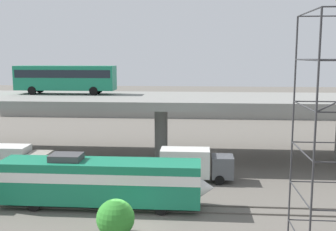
{
  "coord_description": "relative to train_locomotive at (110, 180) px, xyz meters",
  "views": [
    {
      "loc": [
        4.35,
        -25.88,
        11.74
      ],
      "look_at": [
        0.48,
        24.17,
        4.29
      ],
      "focal_mm": 43.39,
      "sensor_mm": 36.0,
      "label": 1
    }
  ],
  "objects": [
    {
      "name": "parked_car_2",
      "position": [
        -14.54,
        49.71,
        0.35
      ],
      "size": [
        4.67,
        1.9,
        1.5
      ],
      "rotation": [
        0.0,
        0.0,
        3.14
      ],
      "color": "silver",
      "rests_on": "pier_parking_lot"
    },
    {
      "name": "service_truck_east",
      "position": [
        6.43,
        7.29,
        -0.56
      ],
      "size": [
        6.8,
        2.46,
        3.04
      ],
      "color": "#515459",
      "rests_on": "ground_plane"
    },
    {
      "name": "transit_bus_on_overpass",
      "position": [
        -9.31,
        18.01,
        6.98
      ],
      "size": [
        12.0,
        2.68,
        3.4
      ],
      "rotation": [
        0.0,
        0.0,
        3.14
      ],
      "color": "#197A56",
      "rests_on": "highway_overpass"
    },
    {
      "name": "parked_car_1",
      "position": [
        -8.05,
        49.88,
        0.35
      ],
      "size": [
        4.7,
        1.92,
        1.5
      ],
      "color": "#515459",
      "rests_on": "pier_parking_lot"
    },
    {
      "name": "pier_parking_lot",
      "position": [
        2.45,
        51.0,
        -1.31
      ],
      "size": [
        68.07,
        11.99,
        1.77
      ],
      "primitive_type": "cube",
      "color": "gray",
      "rests_on": "ground_plane"
    },
    {
      "name": "parked_car_0",
      "position": [
        -24.54,
        52.34,
        0.35
      ],
      "size": [
        4.14,
        1.84,
        1.5
      ],
      "rotation": [
        0.0,
        0.0,
        3.14
      ],
      "color": "navy",
      "rests_on": "pier_parking_lot"
    },
    {
      "name": "rail_strip_far",
      "position": [
        2.45,
        0.71,
        -2.13
      ],
      "size": [
        110.0,
        0.12,
        0.12
      ],
      "primitive_type": "cube",
      "color": "#59544C",
      "rests_on": "ground_plane"
    },
    {
      "name": "ground_plane",
      "position": [
        2.45,
        -4.0,
        -2.19
      ],
      "size": [
        260.0,
        260.0,
        0.0
      ],
      "primitive_type": "plane",
      "color": "#605B54"
    },
    {
      "name": "highway_overpass",
      "position": [
        2.45,
        16.0,
        4.25
      ],
      "size": [
        96.0,
        12.37,
        7.11
      ],
      "color": "gray",
      "rests_on": "ground_plane"
    },
    {
      "name": "parked_car_3",
      "position": [
        6.01,
        51.67,
        0.35
      ],
      "size": [
        4.66,
        1.85,
        1.5
      ],
      "color": "black",
      "rests_on": "pier_parking_lot"
    },
    {
      "name": "harbor_water",
      "position": [
        2.45,
        74.0,
        -2.19
      ],
      "size": [
        140.0,
        36.0,
        0.01
      ],
      "primitive_type": "cube",
      "color": "#385B7A",
      "rests_on": "ground_plane"
    },
    {
      "name": "rail_strip_near",
      "position": [
        2.45,
        -0.71,
        -2.13
      ],
      "size": [
        110.0,
        0.12,
        0.12
      ],
      "primitive_type": "cube",
      "color": "#59544C",
      "rests_on": "ground_plane"
    },
    {
      "name": "shrub_right",
      "position": [
        1.46,
        -5.11,
        -0.94
      ],
      "size": [
        2.51,
        2.51,
        2.51
      ],
      "primitive_type": "sphere",
      "color": "#2F822B",
      "rests_on": "ground_plane"
    },
    {
      "name": "train_locomotive",
      "position": [
        0.0,
        0.0,
        0.0
      ],
      "size": [
        16.57,
        3.04,
        4.18
      ],
      "color": "#197A56",
      "rests_on": "ground_plane"
    },
    {
      "name": "service_truck_west",
      "position": [
        -11.16,
        7.29,
        -0.56
      ],
      "size": [
        6.8,
        2.46,
        3.04
      ],
      "color": "#9E998C",
      "rests_on": "ground_plane"
    }
  ]
}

